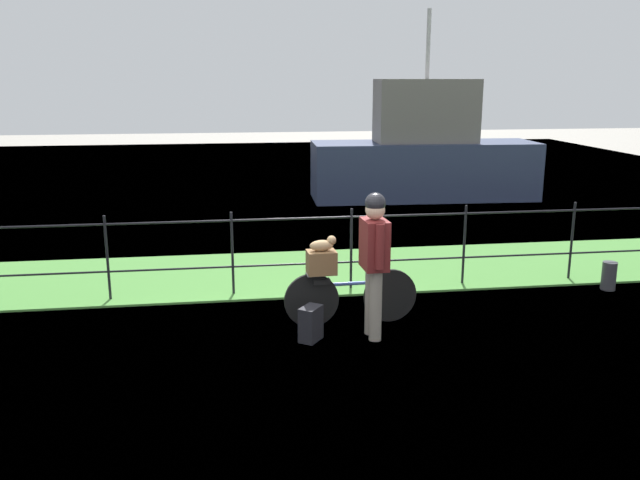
{
  "coord_description": "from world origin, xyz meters",
  "views": [
    {
      "loc": [
        -0.89,
        -6.7,
        2.9
      ],
      "look_at": [
        0.29,
        1.35,
        0.9
      ],
      "focal_mm": 37.04,
      "sensor_mm": 36.0,
      "label": 1
    }
  ],
  "objects_px": {
    "wooden_crate": "(321,262)",
    "terrier_dog": "(324,244)",
    "cyclist_person": "(374,253)",
    "bicycle_main": "(350,296)",
    "mooring_bollard": "(609,276)",
    "backpack_on_paving": "(311,324)",
    "moored_boat_near": "(424,156)"
  },
  "relations": [
    {
      "from": "wooden_crate",
      "to": "terrier_dog",
      "type": "bearing_deg",
      "value": 2.48
    },
    {
      "from": "wooden_crate",
      "to": "cyclist_person",
      "type": "bearing_deg",
      "value": -38.64
    },
    {
      "from": "bicycle_main",
      "to": "mooring_bollard",
      "type": "height_order",
      "value": "bicycle_main"
    },
    {
      "from": "terrier_dog",
      "to": "mooring_bollard",
      "type": "xyz_separation_m",
      "value": [
        4.18,
        0.8,
        -0.81
      ]
    },
    {
      "from": "terrier_dog",
      "to": "backpack_on_paving",
      "type": "xyz_separation_m",
      "value": [
        -0.21,
        -0.44,
        -0.81
      ]
    },
    {
      "from": "cyclist_person",
      "to": "backpack_on_paving",
      "type": "height_order",
      "value": "cyclist_person"
    },
    {
      "from": "wooden_crate",
      "to": "bicycle_main",
      "type": "bearing_deg",
      "value": 2.48
    },
    {
      "from": "bicycle_main",
      "to": "terrier_dog",
      "type": "height_order",
      "value": "terrier_dog"
    },
    {
      "from": "moored_boat_near",
      "to": "mooring_bollard",
      "type": "bearing_deg",
      "value": -86.6
    },
    {
      "from": "backpack_on_paving",
      "to": "moored_boat_near",
      "type": "relative_size",
      "value": 0.07
    },
    {
      "from": "bicycle_main",
      "to": "wooden_crate",
      "type": "relative_size",
      "value": 4.82
    },
    {
      "from": "cyclist_person",
      "to": "mooring_bollard",
      "type": "height_order",
      "value": "cyclist_person"
    },
    {
      "from": "cyclist_person",
      "to": "terrier_dog",
      "type": "bearing_deg",
      "value": 139.96
    },
    {
      "from": "bicycle_main",
      "to": "moored_boat_near",
      "type": "relative_size",
      "value": 0.3
    },
    {
      "from": "terrier_dog",
      "to": "backpack_on_paving",
      "type": "height_order",
      "value": "terrier_dog"
    },
    {
      "from": "bicycle_main",
      "to": "wooden_crate",
      "type": "height_order",
      "value": "wooden_crate"
    },
    {
      "from": "backpack_on_paving",
      "to": "moored_boat_near",
      "type": "distance_m",
      "value": 9.57
    },
    {
      "from": "bicycle_main",
      "to": "terrier_dog",
      "type": "relative_size",
      "value": 5.12
    },
    {
      "from": "bicycle_main",
      "to": "moored_boat_near",
      "type": "height_order",
      "value": "moored_boat_near"
    },
    {
      "from": "terrier_dog",
      "to": "moored_boat_near",
      "type": "xyz_separation_m",
      "value": [
        3.74,
        8.24,
        0.05
      ]
    },
    {
      "from": "moored_boat_near",
      "to": "cyclist_person",
      "type": "bearing_deg",
      "value": -110.45
    },
    {
      "from": "mooring_bollard",
      "to": "moored_boat_near",
      "type": "bearing_deg",
      "value": 93.4
    },
    {
      "from": "bicycle_main",
      "to": "backpack_on_paving",
      "type": "relative_size",
      "value": 4.07
    },
    {
      "from": "backpack_on_paving",
      "to": "wooden_crate",
      "type": "bearing_deg",
      "value": 12.68
    },
    {
      "from": "mooring_bollard",
      "to": "moored_boat_near",
      "type": "distance_m",
      "value": 7.5
    },
    {
      "from": "cyclist_person",
      "to": "moored_boat_near",
      "type": "bearing_deg",
      "value": 69.55
    },
    {
      "from": "wooden_crate",
      "to": "mooring_bollard",
      "type": "distance_m",
      "value": 4.32
    },
    {
      "from": "mooring_bollard",
      "to": "moored_boat_near",
      "type": "xyz_separation_m",
      "value": [
        -0.44,
        7.44,
        0.85
      ]
    },
    {
      "from": "cyclist_person",
      "to": "mooring_bollard",
      "type": "relative_size",
      "value": 4.21
    },
    {
      "from": "bicycle_main",
      "to": "backpack_on_paving",
      "type": "height_order",
      "value": "bicycle_main"
    },
    {
      "from": "wooden_crate",
      "to": "mooring_bollard",
      "type": "height_order",
      "value": "wooden_crate"
    },
    {
      "from": "wooden_crate",
      "to": "mooring_bollard",
      "type": "xyz_separation_m",
      "value": [
        4.21,
        0.8,
        -0.59
      ]
    }
  ]
}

